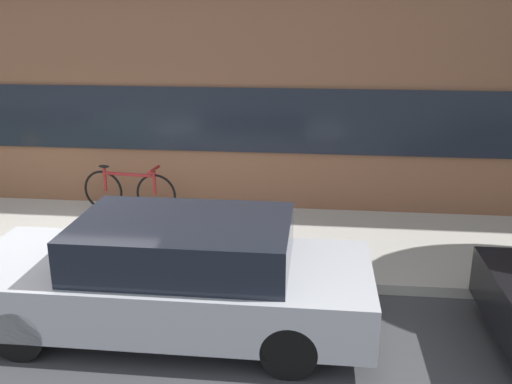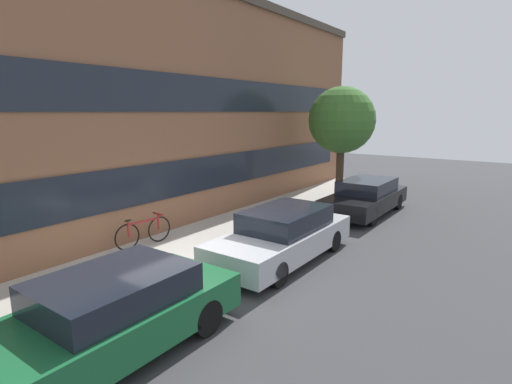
# 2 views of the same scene
# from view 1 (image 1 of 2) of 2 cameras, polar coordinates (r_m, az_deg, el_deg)

# --- Properties ---
(ground_plane) EXTENTS (56.00, 56.00, 0.00)m
(ground_plane) POSITION_cam_1_polar(r_m,az_deg,el_deg) (8.33, -20.10, -8.03)
(ground_plane) COLOR #38383A
(sidewalk_strip) EXTENTS (28.00, 2.84, 0.14)m
(sidewalk_strip) POSITION_cam_1_polar(r_m,az_deg,el_deg) (9.48, -16.45, -4.06)
(sidewalk_strip) COLOR #A8A399
(sidewalk_strip) RESTS_ON ground_plane
(parked_car_silver) EXTENTS (4.47, 1.74, 1.30)m
(parked_car_silver) POSITION_cam_1_polar(r_m,az_deg,el_deg) (6.47, -8.27, -8.26)
(parked_car_silver) COLOR #B2B5BA
(parked_car_silver) RESTS_ON ground_plane
(bicycle) EXTENTS (1.68, 0.44, 0.82)m
(bicycle) POSITION_cam_1_polar(r_m,az_deg,el_deg) (9.97, -12.54, 0.21)
(bicycle) COLOR black
(bicycle) RESTS_ON sidewalk_strip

